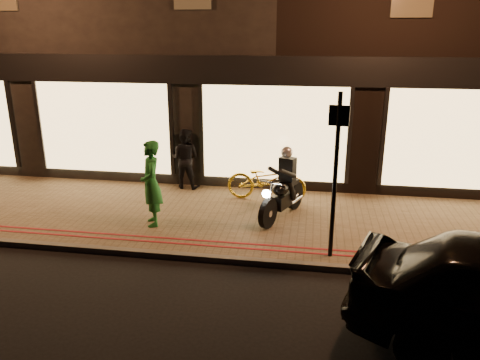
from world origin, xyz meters
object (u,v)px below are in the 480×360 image
Objects in this scene: person_green at (151,184)px; bicycle_gold at (266,180)px; motorcycle at (283,191)px; sign_post at (336,168)px.

bicycle_gold is at bearing 105.57° from person_green.
motorcycle is 2.26m from sign_post.
sign_post reaches higher than motorcycle.
motorcycle is at bearing -152.53° from bicycle_gold.
motorcycle is 0.61× the size of sign_post.
motorcycle is at bearing 120.27° from sign_post.
sign_post is 3.89m from person_green.
bicycle_gold is 1.05× the size of person_green.
motorcycle is 1.14m from bicycle_gold.
person_green is at bearing 132.70° from bicycle_gold.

